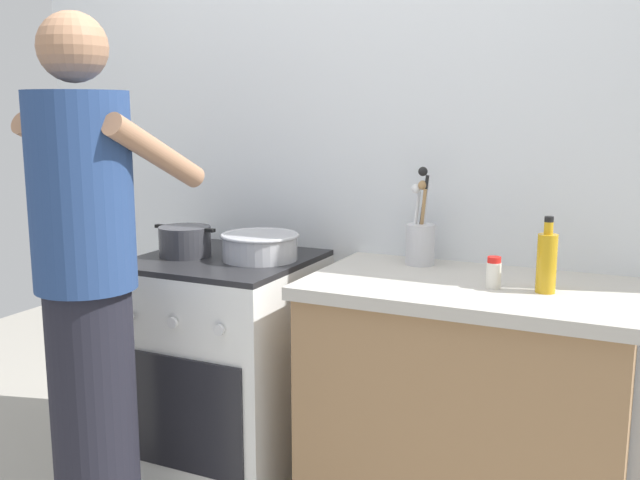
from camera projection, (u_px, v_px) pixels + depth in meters
name	position (u px, v px, depth m)	size (l,w,h in m)	color
back_wall	(402.00, 159.00, 2.62)	(3.20, 0.10, 2.50)	silver
countertop	(465.00, 419.00, 2.30)	(1.00, 0.60, 0.90)	#99724C
stove_range	(226.00, 376.00, 2.68)	(0.60, 0.62, 0.90)	white
pot	(185.00, 241.00, 2.62)	(0.25, 0.19, 0.11)	#38383D
mixing_bowl	(260.00, 245.00, 2.55)	(0.28, 0.28, 0.10)	#B7B7BC
utensil_crock	(420.00, 238.00, 2.47)	(0.10, 0.10, 0.34)	silver
spice_bottle	(494.00, 273.00, 2.15)	(0.04, 0.04, 0.10)	silver
oil_bottle	(547.00, 261.00, 2.09)	(0.06, 0.06, 0.22)	gold
person	(89.00, 301.00, 2.17)	(0.41, 0.50, 1.70)	black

